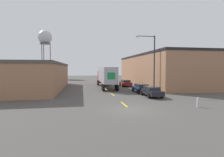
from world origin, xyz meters
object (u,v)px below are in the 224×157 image
semi_truck (106,76)px  parked_car_right_far (125,83)px  fire_hydrant (198,102)px  parked_car_right_near (151,91)px  water_tower (45,38)px  street_lamp (152,59)px  parked_car_right_mid (141,88)px

semi_truck → parked_car_right_far: 5.06m
fire_hydrant → parked_car_right_near: bearing=105.9°
water_tower → parked_car_right_near: bearing=-65.4°
semi_truck → street_lamp: bearing=-49.0°
water_tower → fire_hydrant: water_tower is taller
parked_car_right_near → street_lamp: 6.80m
semi_truck → parked_car_right_far: bearing=22.4°
parked_car_right_near → semi_truck: bearing=110.0°
parked_car_right_far → fire_hydrant: parked_car_right_far is taller
semi_truck → parked_car_right_mid: bearing=-61.0°
semi_truck → parked_car_right_far: size_ratio=3.01×
parked_car_right_far → street_lamp: size_ratio=0.51×
fire_hydrant → water_tower: bearing=113.6°
parked_car_right_far → fire_hydrant: 20.99m
water_tower → fire_hydrant: (25.40, -58.17, -15.47)m
parked_car_right_mid → fire_hydrant: (1.97, -10.95, -0.26)m
parked_car_right_mid → water_tower: bearing=116.4°
parked_car_right_mid → parked_car_right_far: same height
parked_car_right_far → fire_hydrant: (1.97, -20.90, -0.26)m
fire_hydrant → semi_truck: bearing=108.5°
semi_truck → parked_car_right_mid: 9.43m
parked_car_right_mid → fire_hydrant: 11.13m
street_lamp → parked_car_right_near: bearing=-113.5°
parked_car_right_mid → semi_truck: bearing=118.5°
parked_car_right_mid → parked_car_right_near: size_ratio=1.00×
semi_truck → fire_hydrant: 20.25m
parked_car_right_far → water_tower: bearing=122.2°
water_tower → parked_car_right_mid: bearing=-63.6°
semi_truck → parked_car_right_mid: (4.44, -8.16, -1.66)m
semi_truck → street_lamp: 10.35m
parked_car_right_mid → parked_car_right_near: 4.05m
semi_truck → water_tower: (-19.00, 39.05, 13.55)m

